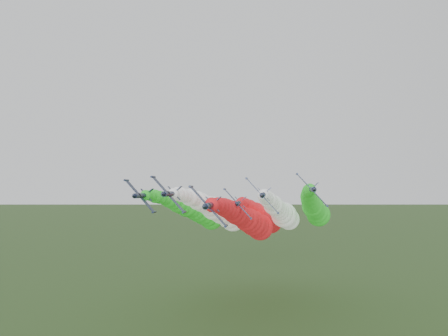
# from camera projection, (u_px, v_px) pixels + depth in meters

# --- Properties ---
(jet_lead) EXTENTS (15.49, 73.05, 17.68)m
(jet_lead) POSITION_uv_depth(u_px,v_px,m) (248.00, 220.00, 127.43)
(jet_lead) COLOR black
(jet_lead) RESTS_ON ground
(jet_inner_left) EXTENTS (15.58, 73.14, 17.76)m
(jet_inner_left) POSITION_uv_depth(u_px,v_px,m) (219.00, 212.00, 137.28)
(jet_inner_left) COLOR black
(jet_inner_left) RESTS_ON ground
(jet_inner_right) EXTENTS (15.00, 72.56, 17.18)m
(jet_inner_right) POSITION_uv_depth(u_px,v_px,m) (281.00, 212.00, 139.43)
(jet_inner_right) COLOR black
(jet_inner_right) RESTS_ON ground
(jet_outer_left) EXTENTS (15.41, 72.97, 17.60)m
(jet_outer_left) POSITION_uv_depth(u_px,v_px,m) (196.00, 211.00, 146.42)
(jet_outer_left) COLOR black
(jet_outer_left) RESTS_ON ground
(jet_outer_right) EXTENTS (15.56, 73.12, 17.74)m
(jet_outer_right) POSITION_uv_depth(u_px,v_px,m) (314.00, 208.00, 146.78)
(jet_outer_right) COLOR black
(jet_outer_right) RESTS_ON ground
(jet_trail) EXTENTS (15.59, 73.16, 17.78)m
(jet_trail) POSITION_uv_depth(u_px,v_px,m) (263.00, 217.00, 157.06)
(jet_trail) COLOR black
(jet_trail) RESTS_ON ground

